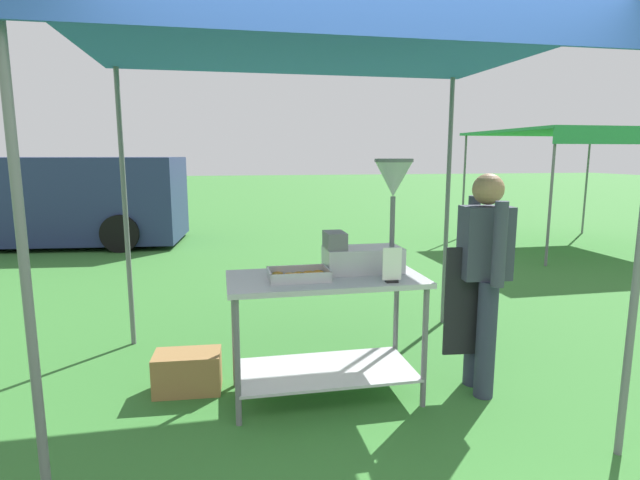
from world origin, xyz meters
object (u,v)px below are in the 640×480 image
at_px(donut_fryer, 372,228).
at_px(menu_sign, 392,268).
at_px(donut_cart, 325,312).
at_px(neighbour_tent, 578,134).
at_px(vendor, 483,272).
at_px(supply_crate, 188,372).
at_px(stall_canopy, 323,48).
at_px(van_navy, 53,200).
at_px(donut_tray, 298,276).

bearing_deg(donut_fryer, menu_sign, -83.89).
bearing_deg(donut_cart, neighbour_tent, 40.44).
xyz_separation_m(menu_sign, vendor, (0.73, 0.11, -0.09)).
bearing_deg(donut_fryer, supply_crate, 172.56).
bearing_deg(vendor, menu_sign, -171.37).
distance_m(stall_canopy, van_navy, 8.22).
xyz_separation_m(vendor, neighbour_tent, (4.64, 5.05, 1.21)).
bearing_deg(donut_cart, donut_fryer, 14.78).
bearing_deg(donut_tray, donut_fryer, 14.37).
bearing_deg(menu_sign, supply_crate, 159.61).
distance_m(donut_tray, menu_sign, 0.64).
distance_m(stall_canopy, donut_cart, 1.81).
height_order(menu_sign, supply_crate, menu_sign).
xyz_separation_m(donut_fryer, van_navy, (-4.25, 7.08, -0.34)).
height_order(donut_tray, donut_fryer, donut_fryer).
relative_size(stall_canopy, van_navy, 0.66).
xyz_separation_m(donut_tray, donut_fryer, (0.57, 0.14, 0.30)).
bearing_deg(van_navy, vendor, -55.53).
relative_size(stall_canopy, supply_crate, 6.58).
bearing_deg(supply_crate, donut_tray, -22.22).
relative_size(vendor, van_navy, 0.32).
relative_size(donut_cart, vendor, 0.85).
bearing_deg(neighbour_tent, van_navy, 166.87).
bearing_deg(supply_crate, donut_fryer, -7.44).
relative_size(stall_canopy, menu_sign, 13.91).
relative_size(donut_tray, neighbour_tent, 0.13).
height_order(donut_fryer, menu_sign, donut_fryer).
xyz_separation_m(stall_canopy, menu_sign, (0.40, -0.34, -1.45)).
bearing_deg(donut_cart, vendor, -6.71).
bearing_deg(donut_cart, donut_tray, -166.38).
xyz_separation_m(donut_cart, donut_fryer, (0.37, 0.10, 0.58)).
relative_size(donut_cart, menu_sign, 5.81).
bearing_deg(donut_fryer, vendor, -16.72).
height_order(donut_cart, neighbour_tent, neighbour_tent).
distance_m(supply_crate, neighbour_tent, 8.43).
bearing_deg(vendor, supply_crate, 169.14).
relative_size(van_navy, neighbour_tent, 1.60).
bearing_deg(donut_cart, van_navy, 118.45).
bearing_deg(menu_sign, van_navy, 120.04).
distance_m(van_navy, neighbour_tent, 9.99).
xyz_separation_m(donut_tray, van_navy, (-3.69, 7.22, -0.04)).
distance_m(donut_fryer, supply_crate, 1.73).
bearing_deg(donut_cart, stall_canopy, 90.00).
distance_m(stall_canopy, menu_sign, 1.54).
bearing_deg(van_navy, menu_sign, -59.96).
bearing_deg(donut_tray, donut_cart, 13.62).
relative_size(menu_sign, neighbour_tent, 0.08).
xyz_separation_m(stall_canopy, donut_fryer, (0.37, -0.00, -1.23)).
bearing_deg(stall_canopy, van_navy, 118.78).
relative_size(donut_tray, donut_fryer, 0.51).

